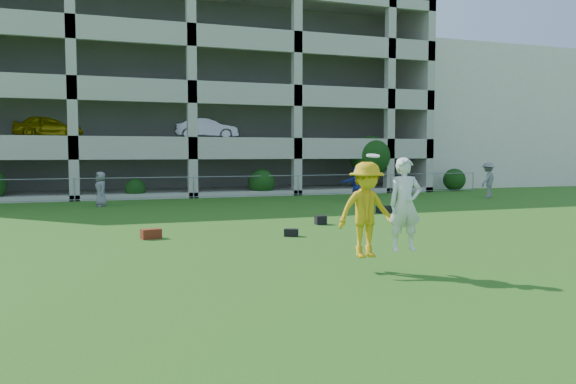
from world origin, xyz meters
name	(u,v)px	position (x,y,z in m)	size (l,w,h in m)	color
ground	(341,264)	(0.00, 0.00, 0.00)	(100.00, 100.00, 0.00)	#235114
stucco_building	(455,122)	(23.00, 28.00, 5.00)	(16.00, 14.00, 10.00)	beige
bystander_c	(101,189)	(-4.77, 15.75, 0.79)	(0.78, 0.51, 1.59)	slate
bystander_d	(357,183)	(7.55, 14.57, 0.89)	(1.66, 0.53, 1.79)	#213498
bystander_f	(488,180)	(15.16, 14.05, 0.97)	(1.26, 0.72, 1.94)	slate
bag_red_a	(151,234)	(-3.57, 5.14, 0.14)	(0.55, 0.30, 0.28)	#56190E
bag_black_b	(291,233)	(0.36, 4.27, 0.11)	(0.40, 0.25, 0.22)	black
crate_d	(321,220)	(2.22, 6.52, 0.15)	(0.35, 0.35, 0.30)	black
bag_black_e	(384,209)	(6.04, 9.00, 0.15)	(0.60, 0.30, 0.30)	black
frisbee_contest	(375,208)	(0.31, -0.99, 1.32)	(1.58, 1.19, 2.12)	gold
parking_garage	(171,100)	(-0.01, 27.70, 6.01)	(30.00, 14.00, 12.00)	#9E998C
fence	(194,187)	(0.00, 19.00, 0.61)	(36.06, 0.06, 1.20)	gray
shrub_row	(271,169)	(4.59, 19.70, 1.51)	(34.38, 2.52, 3.50)	#163D11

